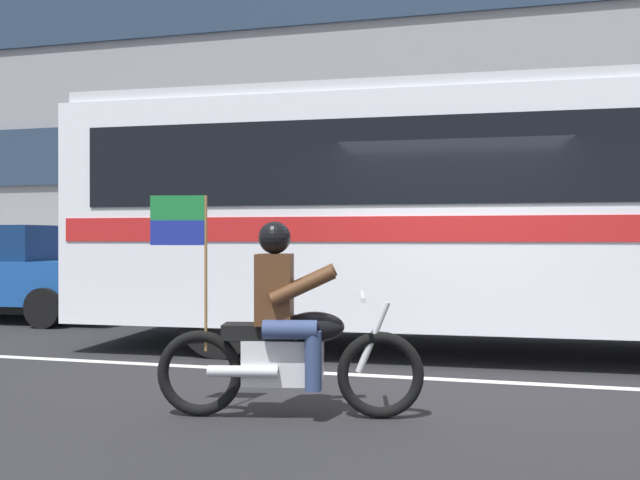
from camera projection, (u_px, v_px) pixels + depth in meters
name	position (u px, v px, depth m)	size (l,w,h in m)	color
ground_plane	(453.00, 369.00, 7.39)	(60.00, 60.00, 0.00)	black
sidewalk_curb	(469.00, 312.00, 12.33)	(28.00, 3.80, 0.15)	gray
lane_center_stripe	(450.00, 379.00, 6.81)	(26.60, 0.14, 0.01)	silver
office_building_facade	(473.00, 76.00, 14.52)	(28.00, 0.89, 9.79)	gray
transit_bus	(512.00, 201.00, 8.38)	(10.98, 3.02, 3.22)	silver
motorcycle_with_rider	(286.00, 334.00, 5.40)	(2.16, 0.76, 1.78)	black
parked_sedan_curbside	(1.00, 271.00, 11.86)	(4.74, 1.96, 1.64)	#194793
fire_hydrant	(254.00, 288.00, 12.32)	(0.22, 0.30, 0.75)	gold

